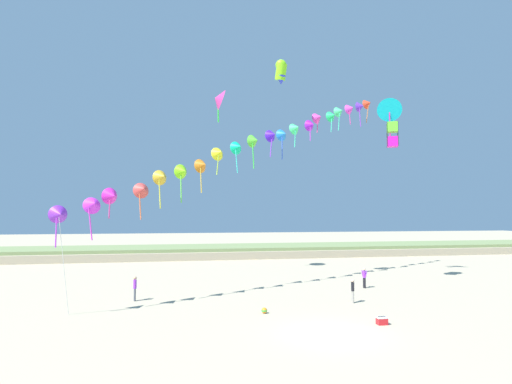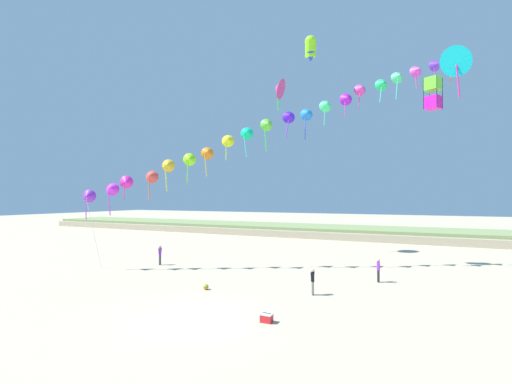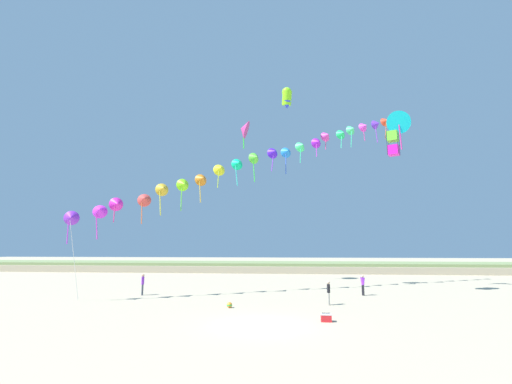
{
  "view_description": "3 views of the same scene",
  "coord_description": "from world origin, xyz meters",
  "views": [
    {
      "loc": [
        -7.71,
        -19.92,
        6.15
      ],
      "look_at": [
        -2.21,
        9.14,
        7.87
      ],
      "focal_mm": 28.0,
      "sensor_mm": 36.0,
      "label": 1
    },
    {
      "loc": [
        10.12,
        -14.15,
        6.02
      ],
      "look_at": [
        -0.6,
        8.73,
        6.48
      ],
      "focal_mm": 24.0,
      "sensor_mm": 36.0,
      "label": 2
    },
    {
      "loc": [
        1.64,
        -18.49,
        3.98
      ],
      "look_at": [
        -1.08,
        8.7,
        8.41
      ],
      "focal_mm": 24.0,
      "sensor_mm": 36.0,
      "label": 3
    }
  ],
  "objects": [
    {
      "name": "ground_plane",
      "position": [
        0.0,
        0.0,
        0.0
      ],
      "size": [
        240.0,
        240.0,
        0.0
      ],
      "primitive_type": "plane",
      "color": "tan"
    },
    {
      "name": "beach_ball",
      "position": [
        -2.48,
        4.93,
        0.18
      ],
      "size": [
        0.36,
        0.36,
        0.36
      ],
      "color": "orange",
      "rests_on": "ground"
    },
    {
      "name": "large_kite_low_lead",
      "position": [
        -3.91,
        21.69,
        18.43
      ],
      "size": [
        1.57,
        2.39,
        3.69
      ],
      "color": "#D0337E"
    },
    {
      "name": "person_near_right",
      "position": [
        7.63,
        11.85,
        0.98
      ],
      "size": [
        0.31,
        0.58,
        1.69
      ],
      "color": "black",
      "rests_on": "ground"
    },
    {
      "name": "large_kite_outer_drift",
      "position": [
        1.5,
        16.02,
        19.78
      ],
      "size": [
        1.37,
        1.59,
        2.39
      ],
      "color": "#8AF11D"
    },
    {
      "name": "person_near_left",
      "position": [
        4.25,
        6.68,
        0.95
      ],
      "size": [
        0.22,
        0.58,
        1.65
      ],
      "color": "gray",
      "rests_on": "ground"
    },
    {
      "name": "large_kite_mid_trail",
      "position": [
        11.27,
        13.22,
        13.52
      ],
      "size": [
        1.27,
        1.27,
        2.25
      ],
      "color": "#D815A8"
    },
    {
      "name": "dune_ridge",
      "position": [
        0.0,
        40.72,
        0.75
      ],
      "size": [
        120.0,
        11.87,
        1.5
      ],
      "color": "tan",
      "rests_on": "ground"
    },
    {
      "name": "beach_cooler",
      "position": [
        3.5,
        1.18,
        0.21
      ],
      "size": [
        0.58,
        0.41,
        0.46
      ],
      "color": "red",
      "rests_on": "ground"
    },
    {
      "name": "large_kite_high_solo",
      "position": [
        13.22,
        17.07,
        17.02
      ],
      "size": [
        3.06,
        2.87,
        4.25
      ],
      "color": "#0DDBF0"
    },
    {
      "name": "person_mid_center",
      "position": [
        -10.88,
        10.2,
        1.01
      ],
      "size": [
        0.24,
        0.61,
        1.75
      ],
      "color": "#474C56",
      "rests_on": "ground"
    },
    {
      "name": "kite_banner_string",
      "position": [
        -0.8,
        13.72,
        12.59
      ],
      "size": [
        29.51,
        17.31,
        19.55
      ],
      "color": "purple"
    }
  ]
}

